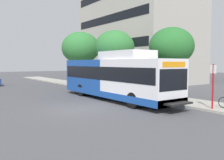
{
  "coord_description": "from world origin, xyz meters",
  "views": [
    {
      "loc": [
        -6.78,
        -13.0,
        2.8
      ],
      "look_at": [
        2.9,
        0.79,
        1.6
      ],
      "focal_mm": 38.36,
      "sensor_mm": 36.0,
      "label": 1
    }
  ],
  "objects_px": {
    "transit_bus": "(115,77)",
    "street_tree_far_block": "(81,48)",
    "bus_stop_sign_pole": "(213,83)",
    "street_tree_mid_block": "(115,47)",
    "street_tree_near_stop": "(171,46)"
  },
  "relations": [
    {
      "from": "transit_bus",
      "to": "street_tree_mid_block",
      "type": "height_order",
      "value": "street_tree_mid_block"
    },
    {
      "from": "street_tree_far_block",
      "to": "transit_bus",
      "type": "bearing_deg",
      "value": -106.56
    },
    {
      "from": "transit_bus",
      "to": "bus_stop_sign_pole",
      "type": "distance_m",
      "value": 7.12
    },
    {
      "from": "street_tree_near_stop",
      "to": "street_tree_mid_block",
      "type": "relative_size",
      "value": 0.91
    },
    {
      "from": "transit_bus",
      "to": "street_tree_far_block",
      "type": "distance_m",
      "value": 13.66
    },
    {
      "from": "bus_stop_sign_pole",
      "to": "street_tree_near_stop",
      "type": "bearing_deg",
      "value": 67.82
    },
    {
      "from": "street_tree_near_stop",
      "to": "street_tree_far_block",
      "type": "relative_size",
      "value": 0.82
    },
    {
      "from": "transit_bus",
      "to": "street_tree_mid_block",
      "type": "distance_m",
      "value": 7.18
    },
    {
      "from": "transit_bus",
      "to": "bus_stop_sign_pole",
      "type": "xyz_separation_m",
      "value": [
        2.12,
        -6.79,
        -0.05
      ]
    },
    {
      "from": "bus_stop_sign_pole",
      "to": "street_tree_mid_block",
      "type": "distance_m",
      "value": 12.64
    },
    {
      "from": "transit_bus",
      "to": "street_tree_far_block",
      "type": "height_order",
      "value": "street_tree_far_block"
    },
    {
      "from": "street_tree_near_stop",
      "to": "street_tree_mid_block",
      "type": "distance_m",
      "value": 7.34
    },
    {
      "from": "transit_bus",
      "to": "street_tree_far_block",
      "type": "bearing_deg",
      "value": 73.44
    },
    {
      "from": "bus_stop_sign_pole",
      "to": "street_tree_far_block",
      "type": "bearing_deg",
      "value": 85.09
    },
    {
      "from": "transit_bus",
      "to": "street_tree_near_stop",
      "type": "relative_size",
      "value": 2.24
    }
  ]
}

